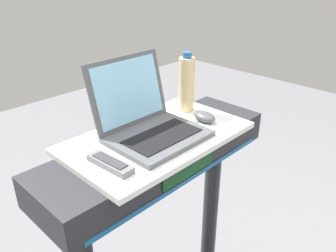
# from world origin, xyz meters

# --- Properties ---
(desk_board) EXTENTS (0.64, 0.37, 0.02)m
(desk_board) POSITION_xyz_m (0.00, 0.70, 1.09)
(desk_board) COLOR white
(desk_board) RESTS_ON treadmill_base
(laptop) EXTENTS (0.31, 0.30, 0.25)m
(laptop) POSITION_xyz_m (-0.02, 0.72, 1.15)
(laptop) COLOR #515459
(laptop) RESTS_ON desk_board
(computer_mouse) EXTENTS (0.08, 0.11, 0.03)m
(computer_mouse) POSITION_xyz_m (0.20, 0.66, 1.12)
(computer_mouse) COLOR #4C4C51
(computer_mouse) RESTS_ON desk_board
(water_bottle) EXTENTS (0.06, 0.06, 0.23)m
(water_bottle) POSITION_xyz_m (0.23, 0.77, 1.21)
(water_bottle) COLOR beige
(water_bottle) RESTS_ON desk_board
(tv_remote) EXTENTS (0.06, 0.16, 0.02)m
(tv_remote) POSITION_xyz_m (-0.24, 0.65, 1.11)
(tv_remote) COLOR slate
(tv_remote) RESTS_ON desk_board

